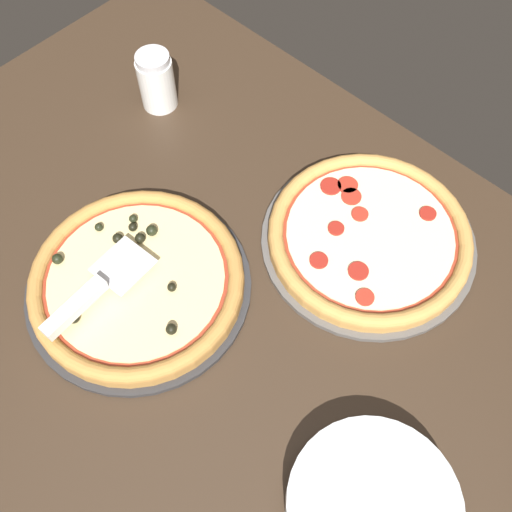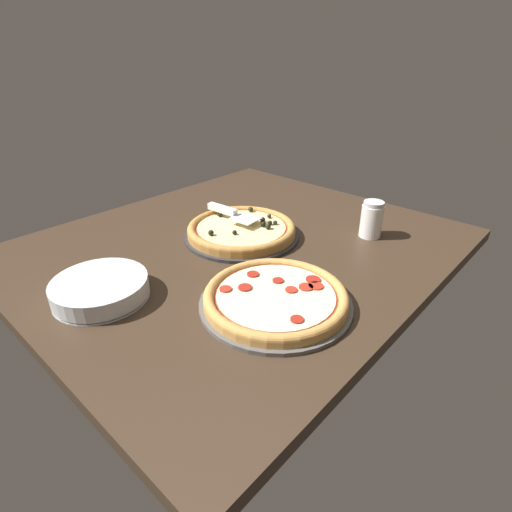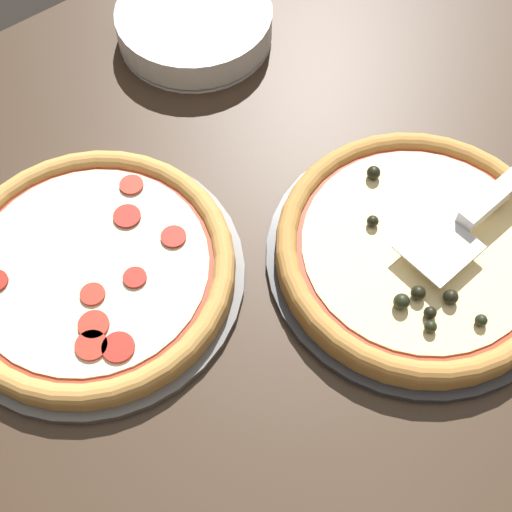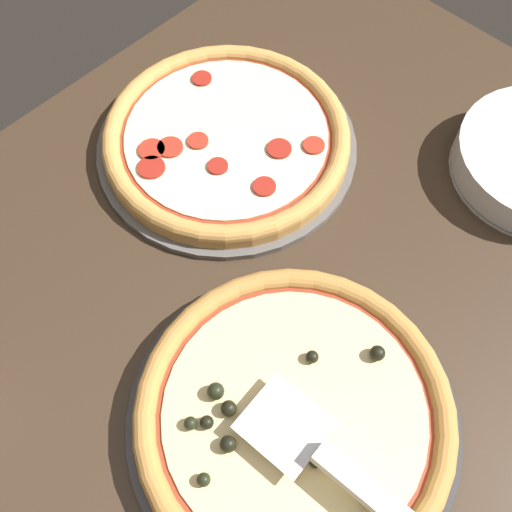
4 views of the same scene
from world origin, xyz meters
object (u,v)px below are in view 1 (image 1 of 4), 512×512
Objects in this scene: plate_stack at (372,507)px; parmesan_shaker at (156,81)px; pizza_back at (370,236)px; serving_spatula at (86,298)px; pizza_front at (137,280)px.

plate_stack is 1.95× the size of parmesan_shaker.
serving_spatula reaches higher than pizza_back.
parmesan_shaker is (-75.17, 30.70, 3.23)cm from plate_stack.
pizza_back is at bearing 59.97° from serving_spatula.
parmesan_shaker reaches higher than pizza_back.
pizza_front reaches higher than pizza_back.
pizza_front reaches higher than plate_stack.
serving_spatula is 1.70× the size of parmesan_shaker.
serving_spatula reaches higher than plate_stack.
pizza_front is at bearing -123.96° from pizza_back.
serving_spatula is at bearing -120.03° from pizza_back.
parmesan_shaker is at bearing 157.78° from plate_stack.
pizza_back is 49.43cm from parmesan_shaker.
pizza_front is 1.73× the size of serving_spatula.
plate_stack is (47.41, -0.97, -0.21)cm from pizza_front.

